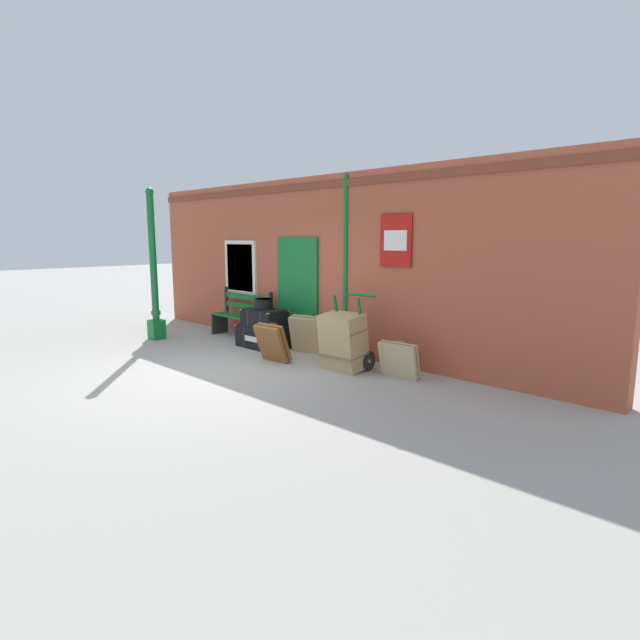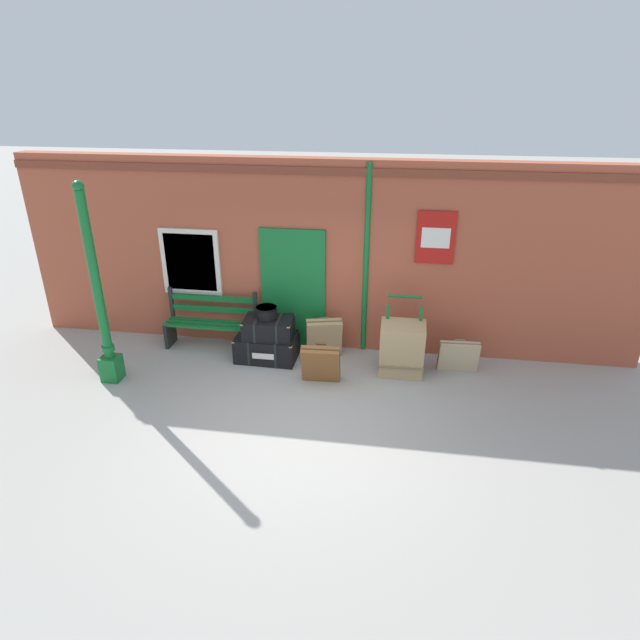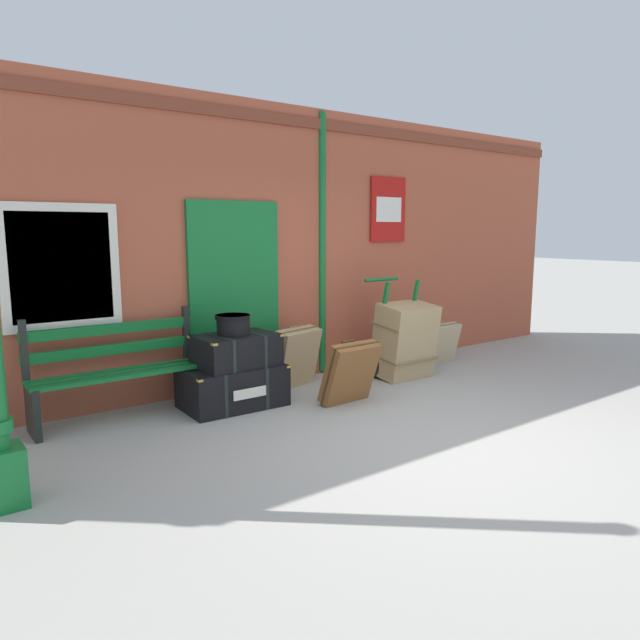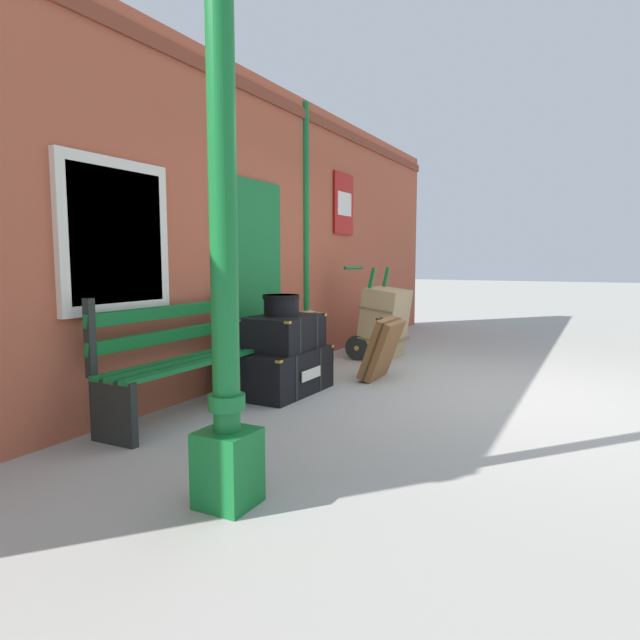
{
  "view_description": "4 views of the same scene",
  "coord_description": "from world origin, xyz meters",
  "px_view_note": "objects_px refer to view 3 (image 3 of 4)",
  "views": [
    {
      "loc": [
        6.6,
        -4.26,
        2.11
      ],
      "look_at": [
        0.87,
        1.65,
        0.75
      ],
      "focal_mm": 28.42,
      "sensor_mm": 36.0,
      "label": 1
    },
    {
      "loc": [
        1.25,
        -5.82,
        4.29
      ],
      "look_at": [
        0.07,
        1.76,
        0.82
      ],
      "focal_mm": 29.77,
      "sensor_mm": 36.0,
      "label": 2
    },
    {
      "loc": [
        -3.49,
        -3.24,
        1.79
      ],
      "look_at": [
        0.18,
        1.76,
        0.81
      ],
      "focal_mm": 32.21,
      "sensor_mm": 36.0,
      "label": 3
    },
    {
      "loc": [
        -5.3,
        -0.88,
        1.27
      ],
      "look_at": [
        0.09,
        1.91,
        0.61
      ],
      "focal_mm": 30.93,
      "sensor_mm": 36.0,
      "label": 4
    }
  ],
  "objects_px": {
    "platform_bench": "(118,373)",
    "suitcase_slate": "(440,344)",
    "steamer_trunk_middle": "(236,350)",
    "round_hatbox": "(233,323)",
    "steamer_trunk_base": "(233,386)",
    "suitcase_beige": "(295,357)",
    "porters_trolley": "(395,353)",
    "suitcase_olive": "(350,373)",
    "large_brown_trunk": "(405,340)"
  },
  "relations": [
    {
      "from": "platform_bench",
      "to": "suitcase_slate",
      "type": "relative_size",
      "value": 2.49
    },
    {
      "from": "steamer_trunk_middle",
      "to": "round_hatbox",
      "type": "xyz_separation_m",
      "value": [
        -0.02,
        0.01,
        0.28
      ]
    },
    {
      "from": "platform_bench",
      "to": "suitcase_slate",
      "type": "bearing_deg",
      "value": -3.62
    },
    {
      "from": "round_hatbox",
      "to": "suitcase_slate",
      "type": "relative_size",
      "value": 0.55
    },
    {
      "from": "steamer_trunk_base",
      "to": "suitcase_beige",
      "type": "height_order",
      "value": "suitcase_beige"
    },
    {
      "from": "round_hatbox",
      "to": "suitcase_slate",
      "type": "height_order",
      "value": "round_hatbox"
    },
    {
      "from": "steamer_trunk_middle",
      "to": "suitcase_slate",
      "type": "height_order",
      "value": "steamer_trunk_middle"
    },
    {
      "from": "suitcase_slate",
      "to": "platform_bench",
      "type": "bearing_deg",
      "value": 176.38
    },
    {
      "from": "steamer_trunk_middle",
      "to": "porters_trolley",
      "type": "relative_size",
      "value": 0.7
    },
    {
      "from": "suitcase_slate",
      "to": "steamer_trunk_middle",
      "type": "bearing_deg",
      "value": -179.13
    },
    {
      "from": "suitcase_beige",
      "to": "platform_bench",
      "type": "bearing_deg",
      "value": 178.25
    },
    {
      "from": "steamer_trunk_base",
      "to": "steamer_trunk_middle",
      "type": "relative_size",
      "value": 1.23
    },
    {
      "from": "round_hatbox",
      "to": "suitcase_olive",
      "type": "height_order",
      "value": "round_hatbox"
    },
    {
      "from": "suitcase_slate",
      "to": "suitcase_beige",
      "type": "bearing_deg",
      "value": 174.7
    },
    {
      "from": "porters_trolley",
      "to": "suitcase_olive",
      "type": "relative_size",
      "value": 1.79
    },
    {
      "from": "steamer_trunk_base",
      "to": "suitcase_olive",
      "type": "bearing_deg",
      "value": -32.8
    },
    {
      "from": "platform_bench",
      "to": "steamer_trunk_middle",
      "type": "xyz_separation_m",
      "value": [
        1.1,
        -0.31,
        0.14
      ]
    },
    {
      "from": "steamer_trunk_base",
      "to": "steamer_trunk_middle",
      "type": "bearing_deg",
      "value": -18.06
    },
    {
      "from": "suitcase_slate",
      "to": "suitcase_beige",
      "type": "distance_m",
      "value": 2.21
    },
    {
      "from": "steamer_trunk_middle",
      "to": "porters_trolley",
      "type": "height_order",
      "value": "porters_trolley"
    },
    {
      "from": "steamer_trunk_middle",
      "to": "large_brown_trunk",
      "type": "xyz_separation_m",
      "value": [
        2.19,
        -0.2,
        -0.12
      ]
    },
    {
      "from": "suitcase_olive",
      "to": "steamer_trunk_base",
      "type": "bearing_deg",
      "value": 147.2
    },
    {
      "from": "steamer_trunk_base",
      "to": "platform_bench",
      "type": "bearing_deg",
      "value": 164.25
    },
    {
      "from": "steamer_trunk_base",
      "to": "round_hatbox",
      "type": "height_order",
      "value": "round_hatbox"
    },
    {
      "from": "platform_bench",
      "to": "steamer_trunk_middle",
      "type": "relative_size",
      "value": 1.92
    },
    {
      "from": "porters_trolley",
      "to": "suitcase_beige",
      "type": "bearing_deg",
      "value": 167.96
    },
    {
      "from": "large_brown_trunk",
      "to": "suitcase_slate",
      "type": "relative_size",
      "value": 1.45
    },
    {
      "from": "steamer_trunk_base",
      "to": "large_brown_trunk",
      "type": "distance_m",
      "value": 2.25
    },
    {
      "from": "porters_trolley",
      "to": "large_brown_trunk",
      "type": "distance_m",
      "value": 0.26
    },
    {
      "from": "porters_trolley",
      "to": "suitcase_slate",
      "type": "relative_size",
      "value": 1.86
    },
    {
      "from": "platform_bench",
      "to": "porters_trolley",
      "type": "distance_m",
      "value": 3.31
    },
    {
      "from": "steamer_trunk_base",
      "to": "porters_trolley",
      "type": "bearing_deg",
      "value": -1.05
    },
    {
      "from": "round_hatbox",
      "to": "suitcase_beige",
      "type": "distance_m",
      "value": 1.07
    },
    {
      "from": "platform_bench",
      "to": "suitcase_beige",
      "type": "bearing_deg",
      "value": -1.75
    },
    {
      "from": "platform_bench",
      "to": "suitcase_olive",
      "type": "height_order",
      "value": "platform_bench"
    },
    {
      "from": "suitcase_olive",
      "to": "suitcase_beige",
      "type": "height_order",
      "value": "suitcase_beige"
    },
    {
      "from": "large_brown_trunk",
      "to": "round_hatbox",
      "type": "bearing_deg",
      "value": 174.56
    },
    {
      "from": "steamer_trunk_base",
      "to": "porters_trolley",
      "type": "relative_size",
      "value": 0.86
    },
    {
      "from": "suitcase_olive",
      "to": "steamer_trunk_middle",
      "type": "bearing_deg",
      "value": 146.61
    },
    {
      "from": "round_hatbox",
      "to": "suitcase_olive",
      "type": "bearing_deg",
      "value": -33.09
    },
    {
      "from": "steamer_trunk_base",
      "to": "suitcase_slate",
      "type": "height_order",
      "value": "suitcase_slate"
    },
    {
      "from": "steamer_trunk_base",
      "to": "suitcase_olive",
      "type": "relative_size",
      "value": 1.54
    },
    {
      "from": "platform_bench",
      "to": "suitcase_olive",
      "type": "relative_size",
      "value": 2.4
    },
    {
      "from": "platform_bench",
      "to": "suitcase_beige",
      "type": "height_order",
      "value": "platform_bench"
    },
    {
      "from": "large_brown_trunk",
      "to": "suitcase_olive",
      "type": "bearing_deg",
      "value": -160.27
    },
    {
      "from": "platform_bench",
      "to": "steamer_trunk_middle",
      "type": "bearing_deg",
      "value": -15.84
    },
    {
      "from": "steamer_trunk_base",
      "to": "suitcase_olive",
      "type": "height_order",
      "value": "suitcase_olive"
    },
    {
      "from": "platform_bench",
      "to": "steamer_trunk_base",
      "type": "distance_m",
      "value": 1.12
    },
    {
      "from": "round_hatbox",
      "to": "steamer_trunk_base",
      "type": "bearing_deg",
      "value": 163.11
    },
    {
      "from": "steamer_trunk_base",
      "to": "round_hatbox",
      "type": "xyz_separation_m",
      "value": [
        0.02,
        -0.01,
        0.65
      ]
    }
  ]
}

